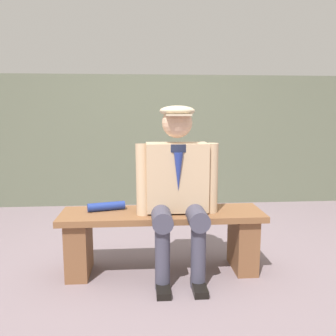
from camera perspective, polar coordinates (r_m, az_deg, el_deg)
The scene contains 5 objects.
ground_plane at distance 3.00m, azimuth -0.91°, elevation -16.22°, with size 30.00×30.00×0.00m, color slate.
bench at distance 2.88m, azimuth -0.92°, elevation -10.49°, with size 1.60×0.43×0.50m.
seated_man at distance 2.71m, azimuth 1.55°, elevation -2.35°, with size 0.64×0.60×1.33m.
rolled_magazine at distance 2.89m, azimuth -9.90°, elevation -6.11°, with size 0.07×0.07×0.30m, color navy.
stadium_wall at distance 4.97m, azimuth -2.49°, elevation 4.44°, with size 12.00×0.24×1.78m, color #5B614E.
Camera 1 is at (0.16, 2.71, 1.27)m, focal length 37.85 mm.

